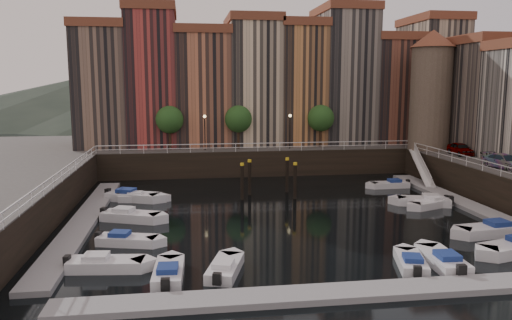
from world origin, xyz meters
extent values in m
plane|color=black|center=(0.00, 0.00, 0.00)|extent=(200.00, 200.00, 0.00)
cube|color=black|center=(0.00, 26.00, 1.50)|extent=(80.00, 20.00, 3.00)
cube|color=gray|center=(-16.20, -1.00, 0.17)|extent=(2.00, 28.00, 0.35)
cube|color=gray|center=(16.20, -1.00, 0.17)|extent=(2.00, 28.00, 0.35)
cube|color=gray|center=(0.00, -17.00, 0.17)|extent=(30.00, 2.00, 0.35)
cone|color=#2D382D|center=(-30.00, 110.00, 7.00)|extent=(80.00, 80.00, 14.00)
cone|color=#2D382D|center=(5.00, 110.00, 9.00)|extent=(100.00, 100.00, 18.00)
cone|color=#2D382D|center=(40.00, 110.00, 6.00)|extent=(70.00, 70.00, 12.00)
cube|color=#7B604E|center=(-18.00, 23.50, 10.00)|extent=(6.00, 10.00, 14.00)
cube|color=brown|center=(-18.00, 23.50, 17.50)|extent=(6.30, 10.30, 1.00)
cube|color=#A93A35|center=(-12.10, 23.50, 11.00)|extent=(5.80, 10.00, 16.00)
cube|color=brown|center=(-12.10, 23.50, 19.50)|extent=(6.10, 10.30, 1.00)
cube|color=#B66B4A|center=(-5.95, 23.50, 9.75)|extent=(6.50, 10.00, 13.50)
cube|color=brown|center=(-5.95, 23.50, 17.00)|extent=(6.80, 10.30, 1.00)
cube|color=beige|center=(0.40, 23.50, 10.50)|extent=(6.20, 10.00, 15.00)
cube|color=brown|center=(0.40, 23.50, 18.50)|extent=(6.50, 10.30, 1.00)
cube|color=#C17E47|center=(6.30, 23.50, 10.25)|extent=(5.60, 10.00, 14.50)
cube|color=brown|center=(6.30, 23.50, 18.00)|extent=(5.90, 10.30, 1.00)
cube|color=gray|center=(12.30, 23.50, 11.25)|extent=(6.40, 10.00, 16.50)
cube|color=brown|center=(12.30, 23.50, 20.00)|extent=(6.70, 10.30, 1.00)
cube|color=brown|center=(18.50, 23.50, 9.50)|extent=(6.00, 10.00, 13.00)
cube|color=brown|center=(18.50, 23.50, 16.50)|extent=(6.30, 10.30, 1.00)
cube|color=tan|center=(24.45, 23.50, 10.75)|extent=(5.90, 10.00, 15.50)
cube|color=brown|center=(24.45, 23.50, 19.00)|extent=(6.20, 10.30, 1.00)
cube|color=#68594E|center=(26.50, 12.00, 9.00)|extent=(9.00, 8.00, 12.00)
cube|color=brown|center=(26.50, 12.00, 15.50)|extent=(9.30, 8.30, 1.00)
cylinder|color=#6B5B4C|center=(20.00, 14.50, 9.00)|extent=(4.60, 4.60, 12.00)
cone|color=brown|center=(20.00, 14.50, 15.80)|extent=(5.20, 5.20, 2.00)
cylinder|color=black|center=(-10.00, 18.20, 4.20)|extent=(0.30, 0.30, 2.40)
sphere|color=#1E4719|center=(-10.00, 18.20, 6.60)|extent=(3.20, 3.20, 3.20)
cylinder|color=black|center=(-2.00, 18.20, 4.20)|extent=(0.30, 0.30, 2.40)
sphere|color=#1E4719|center=(-2.00, 18.20, 6.60)|extent=(3.20, 3.20, 3.20)
cylinder|color=black|center=(8.00, 18.20, 4.20)|extent=(0.30, 0.30, 2.40)
sphere|color=#1E4719|center=(8.00, 18.20, 6.60)|extent=(3.20, 3.20, 3.20)
cylinder|color=black|center=(-6.00, 17.20, 5.00)|extent=(0.12, 0.12, 4.00)
sphere|color=#FFD88C|center=(-6.00, 17.20, 7.00)|extent=(0.36, 0.36, 0.36)
cylinder|color=black|center=(4.00, 17.20, 5.00)|extent=(0.12, 0.12, 4.00)
sphere|color=#FFD88C|center=(4.00, 17.20, 7.00)|extent=(0.36, 0.36, 0.36)
cube|color=white|center=(0.00, 16.00, 3.95)|extent=(36.00, 0.08, 0.08)
cube|color=white|center=(0.00, 16.00, 3.50)|extent=(36.00, 0.06, 0.06)
cube|color=white|center=(18.00, -1.00, 3.95)|extent=(0.08, 34.00, 0.08)
cube|color=white|center=(18.00, -1.00, 3.50)|extent=(0.06, 34.00, 0.06)
cube|color=white|center=(-18.00, -1.00, 3.95)|extent=(0.08, 34.00, 0.08)
cube|color=white|center=(-18.00, -1.00, 3.50)|extent=(0.06, 34.00, 0.06)
cube|color=white|center=(17.10, 10.00, 1.75)|extent=(2.78, 8.26, 2.81)
cube|color=white|center=(17.10, 10.00, 2.25)|extent=(1.93, 8.32, 3.65)
cylinder|color=black|center=(-3.09, 4.94, 1.50)|extent=(0.32, 0.32, 3.60)
cylinder|color=yellow|center=(-3.09, 4.94, 3.35)|extent=(0.36, 0.36, 0.25)
cylinder|color=black|center=(-2.15, 6.91, 1.50)|extent=(0.32, 0.32, 3.60)
cylinder|color=yellow|center=(-2.15, 6.91, 3.35)|extent=(0.36, 0.36, 0.25)
cylinder|color=black|center=(1.86, 4.62, 1.50)|extent=(0.32, 0.32, 3.60)
cylinder|color=yellow|center=(1.86, 4.62, 3.35)|extent=(0.36, 0.36, 0.25)
cylinder|color=black|center=(1.72, 7.61, 1.50)|extent=(0.32, 0.32, 3.60)
cylinder|color=yellow|center=(1.72, 7.61, 3.35)|extent=(0.36, 0.36, 0.25)
cube|color=silver|center=(-12.94, -11.55, 0.29)|extent=(4.49, 2.15, 0.74)
cube|color=silver|center=(-13.53, -11.48, 0.74)|extent=(1.50, 1.33, 0.49)
cube|color=black|center=(-15.19, -11.29, 0.54)|extent=(0.40, 0.53, 0.69)
cube|color=silver|center=(-12.24, -7.01, 0.27)|extent=(4.23, 2.53, 0.68)
cube|color=navy|center=(-12.76, -6.87, 0.68)|extent=(1.50, 1.38, 0.45)
cube|color=black|center=(-14.24, -6.46, 0.50)|extent=(0.42, 0.52, 0.63)
cube|color=silver|center=(-12.61, -0.99, 0.31)|extent=(4.93, 3.32, 0.78)
cube|color=silver|center=(-13.20, -0.77, 0.78)|extent=(1.82, 1.70, 0.52)
cube|color=black|center=(-14.85, -0.12, 0.57)|extent=(0.53, 0.62, 0.73)
cube|color=silver|center=(-12.38, 5.65, 0.27)|extent=(4.14, 2.06, 0.68)
cube|color=silver|center=(-12.91, 5.72, 0.68)|extent=(1.40, 1.24, 0.45)
cube|color=black|center=(-14.43, 5.93, 0.50)|extent=(0.37, 0.49, 0.63)
cube|color=silver|center=(-13.18, 6.01, 0.33)|extent=(5.23, 3.58, 0.83)
cube|color=navy|center=(-13.80, 6.26, 0.83)|extent=(1.94, 1.82, 0.55)
cube|color=black|center=(-15.55, 6.96, 0.61)|extent=(0.57, 0.66, 0.78)
cube|color=silver|center=(13.16, -8.55, 0.32)|extent=(4.88, 2.35, 0.80)
cube|color=navy|center=(13.79, -8.47, 0.80)|extent=(1.63, 1.45, 0.53)
cube|color=silver|center=(12.92, -0.24, 0.28)|extent=(4.38, 2.97, 0.70)
cube|color=silver|center=(13.44, -0.04, 0.70)|extent=(1.62, 1.52, 0.46)
cube|color=black|center=(14.91, 0.54, 0.51)|extent=(0.47, 0.55, 0.65)
cube|color=silver|center=(12.70, 0.58, 0.30)|extent=(4.79, 3.04, 0.76)
cube|color=silver|center=(13.28, 0.39, 0.76)|extent=(1.73, 1.60, 0.51)
cube|color=black|center=(14.92, -0.15, 0.56)|extent=(0.50, 0.59, 0.71)
cube|color=silver|center=(12.76, 8.22, 0.26)|extent=(3.89, 1.58, 0.66)
cube|color=navy|center=(13.29, 8.24, 0.66)|extent=(1.25, 1.08, 0.44)
cube|color=black|center=(14.78, 8.27, 0.48)|extent=(0.32, 0.45, 0.61)
cube|color=silver|center=(-9.32, -13.29, 0.28)|extent=(1.77, 4.19, 0.70)
cube|color=navy|center=(-9.35, -13.85, 0.70)|extent=(1.18, 1.36, 0.47)
cube|color=black|center=(-9.42, -15.44, 0.52)|extent=(0.48, 0.35, 0.66)
cube|color=silver|center=(-6.14, -13.02, 0.27)|extent=(2.63, 4.30, 0.69)
cube|color=silver|center=(-6.29, -13.55, 0.69)|extent=(1.41, 1.54, 0.46)
cube|color=black|center=(-6.73, -15.04, 0.50)|extent=(0.53, 0.44, 0.64)
cube|color=silver|center=(4.84, -13.56, 0.26)|extent=(2.43, 4.09, 0.65)
cube|color=navy|center=(4.70, -14.07, 0.65)|extent=(1.33, 1.45, 0.44)
cube|color=black|center=(4.31, -15.50, 0.48)|extent=(0.50, 0.41, 0.61)
cube|color=silver|center=(6.80, -13.62, 0.30)|extent=(1.92, 4.47, 0.75)
cube|color=navy|center=(6.77, -14.21, 0.75)|extent=(1.27, 1.46, 0.50)
cube|color=black|center=(6.68, -15.91, 0.55)|extent=(0.52, 0.37, 0.70)
imported|color=gray|center=(21.15, 9.43, 3.67)|extent=(1.88, 4.02, 1.33)
imported|color=gray|center=(20.40, 0.69, 3.66)|extent=(2.67, 4.81, 1.32)
camera|label=1|loc=(-8.23, -40.25, 10.78)|focal=35.00mm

